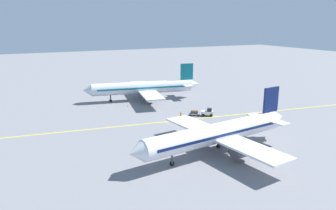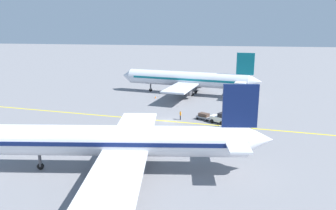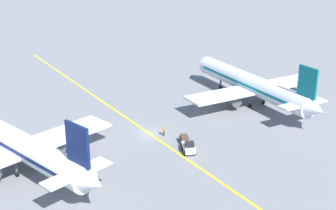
{
  "view_description": "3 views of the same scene",
  "coord_description": "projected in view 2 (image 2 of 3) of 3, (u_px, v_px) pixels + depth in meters",
  "views": [
    {
      "loc": [
        -66.78,
        34.3,
        23.08
      ],
      "look_at": [
        5.47,
        -0.59,
        2.57
      ],
      "focal_mm": 35.0,
      "sensor_mm": 36.0,
      "label": 1
    },
    {
      "loc": [
        -55.74,
        -9.03,
        17.25
      ],
      "look_at": [
        0.22,
        0.06,
        2.95
      ],
      "focal_mm": 35.0,
      "sensor_mm": 36.0,
      "label": 2
    },
    {
      "loc": [
        -42.03,
        -55.14,
        31.24
      ],
      "look_at": [
        5.54,
        2.01,
        3.06
      ],
      "focal_mm": 50.0,
      "sensor_mm": 36.0,
      "label": 3
    }
  ],
  "objects": [
    {
      "name": "ground_crew_worker",
      "position": [
        180.0,
        115.0,
        59.65
      ],
      "size": [
        0.55,
        0.33,
        1.68
      ],
      "color": "#23232D",
      "rests_on": "ground"
    },
    {
      "name": "traffic_cone_mid_apron",
      "position": [
        172.0,
        152.0,
        44.26
      ],
      "size": [
        0.32,
        0.32,
        0.55
      ],
      "primitive_type": "cone",
      "color": "orange",
      "rests_on": "ground"
    },
    {
      "name": "baggage_cart_trailing",
      "position": [
        204.0,
        116.0,
        59.67
      ],
      "size": [
        2.53,
        2.95,
        1.24
      ],
      "color": "gray",
      "rests_on": "ground"
    },
    {
      "name": "traffic_cone_near_nose",
      "position": [
        155.0,
        97.0,
        76.83
      ],
      "size": [
        0.32,
        0.32,
        0.55
      ],
      "primitive_type": "cone",
      "color": "orange",
      "rests_on": "ground"
    },
    {
      "name": "baggage_tug_white",
      "position": [
        220.0,
        118.0,
        57.59
      ],
      "size": [
        2.85,
        3.35,
        2.11
      ],
      "color": "white",
      "rests_on": "ground"
    },
    {
      "name": "airplane_at_gate",
      "position": [
        122.0,
        141.0,
        38.42
      ],
      "size": [
        28.44,
        35.52,
        10.6
      ],
      "color": "white",
      "rests_on": "ground"
    },
    {
      "name": "airplane_adjacent_stand",
      "position": [
        188.0,
        79.0,
        80.35
      ],
      "size": [
        28.48,
        35.4,
        10.6
      ],
      "color": "silver",
      "rests_on": "ground"
    },
    {
      "name": "apron_yellow_centreline",
      "position": [
        168.0,
        121.0,
        58.97
      ],
      "size": [
        15.35,
        119.12,
        0.01
      ],
      "primitive_type": "cube",
      "rotation": [
        0.0,
        0.0,
        -0.12
      ],
      "color": "yellow",
      "rests_on": "ground"
    },
    {
      "name": "ground_plane",
      "position": [
        168.0,
        121.0,
        58.97
      ],
      "size": [
        400.0,
        400.0,
        0.0
      ],
      "primitive_type": "plane",
      "color": "slate"
    }
  ]
}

